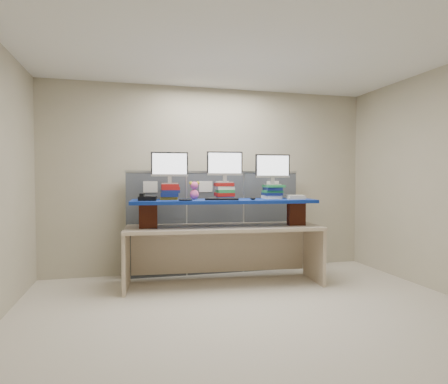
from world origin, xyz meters
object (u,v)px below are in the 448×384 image
object	(u,v)px
monitor_center	(225,165)
keyboard	(222,199)
blue_board	(224,201)
desk	(224,238)
monitor_right	(273,168)
monitor_left	(170,166)
desk_phone	(147,198)

from	to	relation	value
monitor_center	keyboard	bearing A→B (deg)	-108.23
blue_board	keyboard	size ratio (longest dim) A/B	5.32
keyboard	monitor_center	bearing A→B (deg)	79.74
desk	monitor_right	xyz separation A→B (m)	(0.71, 0.06, 0.94)
blue_board	monitor_center	bearing A→B (deg)	75.80
monitor_right	keyboard	world-z (taller)	monitor_right
monitor_left	monitor_right	xyz separation A→B (m)	(1.41, -0.12, -0.02)
keyboard	desk_phone	bearing A→B (deg)	-174.68
monitor_center	desk_phone	size ratio (longest dim) A/B	2.00
keyboard	desk_phone	distance (m)	0.95
monitor_left	keyboard	size ratio (longest dim) A/B	1.08
blue_board	keyboard	xyz separation A→B (m)	(-0.06, -0.12, 0.04)
desk	monitor_center	bearing A→B (deg)	75.80
monitor_center	keyboard	size ratio (longest dim) A/B	1.08
monitor_left	monitor_right	bearing A→B (deg)	-0.00
monitor_left	monitor_right	distance (m)	1.41
desk	monitor_center	size ratio (longest dim) A/B	5.40
monitor_left	desk_phone	xyz separation A→B (m)	(-0.31, -0.18, -0.41)
blue_board	monitor_right	size ratio (longest dim) A/B	4.95
monitor_right	desk_phone	xyz separation A→B (m)	(-1.71, -0.06, -0.40)
monitor_left	keyboard	xyz separation A→B (m)	(0.64, -0.30, -0.43)
blue_board	desk_phone	world-z (taller)	desk_phone
desk	blue_board	bearing A→B (deg)	4.87
monitor_left	desk_phone	bearing A→B (deg)	-145.20
monitor_left	monitor_center	bearing A→B (deg)	0.00
blue_board	monitor_center	size ratio (longest dim) A/B	4.95
monitor_left	keyboard	distance (m)	0.83
blue_board	monitor_left	xyz separation A→B (m)	(-0.70, 0.18, 0.47)
monitor_right	desk_phone	distance (m)	1.76
desk	blue_board	distance (m)	0.49
desk	monitor_left	distance (m)	1.20
blue_board	monitor_right	world-z (taller)	monitor_right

